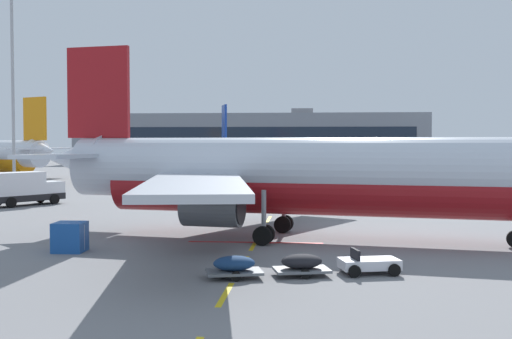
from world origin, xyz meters
The scene contains 8 objects.
apron_paint_markings centered at (18.00, 36.68, 0.00)m, with size 8.00×93.58×0.01m.
airliner_foreground centered at (20.41, 23.56, 3.95)m, with size 34.72×34.08×12.20m.
airliner_far_right centered at (10.20, 75.98, 3.90)m, with size 33.12×34.00×12.05m.
fuel_service_truck centered at (-5.63, 42.28, 1.65)m, with size 5.89×7.15×3.14m.
baggage_train centered at (20.93, 12.68, 0.52)m, with size 8.69×3.55×1.14m.
uld_cargo_container centered at (8.33, 17.87, 0.80)m, with size 1.64×1.60×1.60m.
apron_light_mast_near centered at (-13.33, 56.28, 14.95)m, with size 1.80×1.80×23.93m.
terminal_satellite centered at (3.96, 164.58, 6.91)m, with size 96.11×21.72×15.40m.
Camera 1 is at (21.38, -15.42, 5.89)m, focal length 44.96 mm.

